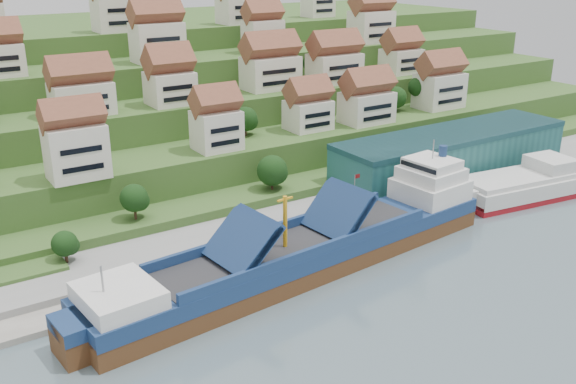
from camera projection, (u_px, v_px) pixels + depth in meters
ground at (307, 265)px, 109.72m from camera, size 300.00×300.00×0.00m
quay at (346, 208)px, 131.32m from camera, size 180.00×14.00×2.20m
hillside at (107, 97)px, 187.42m from camera, size 260.00×128.00×31.00m
hillside_village at (172, 69)px, 150.77m from camera, size 157.10×64.56×29.12m
hillside_trees at (182, 119)px, 138.18m from camera, size 142.55×62.42×30.64m
warehouse at (452, 153)px, 147.06m from camera, size 60.00×15.00×10.00m
flagpole at (355, 191)px, 124.40m from camera, size 1.28×0.16×8.00m
cargo_ship at (314, 250)px, 108.08m from camera, size 77.93×19.23×17.10m
second_ship at (524, 186)px, 139.42m from camera, size 32.05×15.28×8.94m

